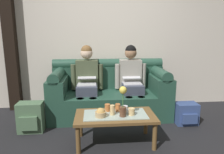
% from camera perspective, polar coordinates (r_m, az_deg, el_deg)
% --- Properties ---
extents(ground_plane, '(14.00, 14.00, 0.00)m').
position_cam_1_polar(ground_plane, '(2.70, 1.25, -19.44)').
color(ground_plane, black).
extents(back_wall_patterned, '(6.00, 0.12, 2.90)m').
position_cam_1_polar(back_wall_patterned, '(4.00, -1.38, 12.52)').
color(back_wall_patterned, beige).
rests_on(back_wall_patterned, ground_plane).
extents(timber_pillar, '(0.20, 0.20, 2.90)m').
position_cam_1_polar(timber_pillar, '(4.15, -26.70, 11.27)').
color(timber_pillar, black).
rests_on(timber_pillar, ground_plane).
extents(couch, '(2.01, 0.88, 0.96)m').
position_cam_1_polar(couch, '(3.62, -0.75, -4.66)').
color(couch, '#234738').
rests_on(couch, ground_plane).
extents(person_left, '(0.56, 0.67, 1.22)m').
position_cam_1_polar(person_left, '(3.54, -7.01, -0.38)').
color(person_left, '#383D4C').
rests_on(person_left, ground_plane).
extents(person_right, '(0.56, 0.67, 1.22)m').
position_cam_1_polar(person_right, '(3.59, 5.40, -0.15)').
color(person_right, '#383D4C').
rests_on(person_right, ground_plane).
extents(coffee_table, '(1.03, 0.53, 0.40)m').
position_cam_1_polar(coffee_table, '(2.68, 0.91, -11.43)').
color(coffee_table, brown).
rests_on(coffee_table, ground_plane).
extents(flower_vase, '(0.09, 0.09, 0.38)m').
position_cam_1_polar(flower_vase, '(2.52, 3.08, -6.76)').
color(flower_vase, brown).
rests_on(flower_vase, coffee_table).
extents(snack_bowl, '(0.14, 0.14, 0.11)m').
position_cam_1_polar(snack_bowl, '(2.56, -3.17, -10.07)').
color(snack_bowl, tan).
rests_on(snack_bowl, coffee_table).
extents(cup_near_left, '(0.07, 0.07, 0.10)m').
position_cam_1_polar(cup_near_left, '(2.73, -1.28, -8.58)').
color(cup_near_left, '#B26633').
rests_on(cup_near_left, coffee_table).
extents(cup_near_right, '(0.08, 0.08, 0.09)m').
position_cam_1_polar(cup_near_right, '(2.68, 3.59, -9.03)').
color(cup_near_right, silver).
rests_on(cup_near_right, coffee_table).
extents(cup_far_center, '(0.08, 0.08, 0.09)m').
position_cam_1_polar(cup_far_center, '(2.62, 5.50, -9.61)').
color(cup_far_center, '#DBB77A').
rests_on(cup_far_center, coffee_table).
extents(cup_far_left, '(0.07, 0.07, 0.10)m').
position_cam_1_polar(cup_far_left, '(2.73, 1.61, -8.53)').
color(cup_far_left, '#B26633').
rests_on(cup_far_left, coffee_table).
extents(cup_far_right, '(0.06, 0.06, 0.13)m').
position_cam_1_polar(cup_far_right, '(2.61, 0.10, -9.22)').
color(cup_far_right, '#DBB77A').
rests_on(cup_far_right, coffee_table).
extents(backpack_right, '(0.34, 0.27, 0.34)m').
position_cam_1_polar(backpack_right, '(3.48, 20.08, -9.64)').
color(backpack_right, '#33477A').
rests_on(backpack_right, ground_plane).
extents(backpack_left, '(0.36, 0.27, 0.44)m').
position_cam_1_polar(backpack_left, '(3.24, -21.78, -10.47)').
color(backpack_left, '#4C6B4C').
rests_on(backpack_left, ground_plane).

